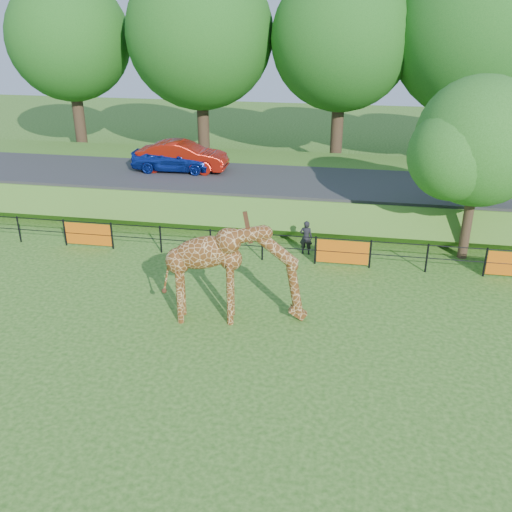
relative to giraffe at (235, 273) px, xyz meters
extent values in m
plane|color=#255515|center=(0.07, -3.49, -1.56)|extent=(90.00, 90.00, 0.00)
cube|color=#255515|center=(0.07, 12.01, -0.91)|extent=(40.00, 9.00, 1.30)
cube|color=#2D2D30|center=(0.07, 10.51, -0.20)|extent=(40.00, 5.00, 0.12)
imported|color=#132FA1|center=(-5.46, 11.05, 0.53)|extent=(3.97, 1.73, 1.33)
imported|color=#B1190C|center=(-4.99, 11.19, 0.57)|extent=(4.34, 1.57, 1.42)
imported|color=black|center=(1.63, 5.39, -0.88)|extent=(0.52, 0.37, 1.35)
cylinder|color=#301F15|center=(7.57, 6.11, 0.04)|extent=(0.36, 0.36, 3.20)
sphere|color=#235A19|center=(7.57, 6.11, 2.91)|extent=(4.60, 4.60, 4.60)
sphere|color=#235A19|center=(8.72, 6.80, 2.45)|extent=(3.45, 3.45, 3.45)
sphere|color=#235A19|center=(6.65, 5.42, 2.56)|extent=(3.22, 3.22, 3.22)
cylinder|color=#301F15|center=(-13.93, 18.51, 0.94)|extent=(0.70, 0.70, 5.00)
sphere|color=#165015|center=(-13.93, 18.51, 5.42)|extent=(7.20, 7.20, 7.20)
cylinder|color=#301F15|center=(-5.93, 18.51, 0.94)|extent=(0.70, 0.70, 5.00)
sphere|color=#165015|center=(-5.93, 18.51, 5.75)|extent=(8.40, 8.40, 8.40)
cylinder|color=#301F15|center=(2.07, 18.51, 0.94)|extent=(0.70, 0.70, 5.00)
sphere|color=#165015|center=(2.07, 18.51, 5.59)|extent=(7.80, 7.80, 7.80)
cylinder|color=#301F15|center=(9.07, 18.51, 0.94)|extent=(0.70, 0.70, 5.00)
sphere|color=#165015|center=(9.07, 18.51, 5.86)|extent=(8.80, 8.80, 8.80)
camera|label=1|loc=(3.34, -14.93, 7.38)|focal=40.00mm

